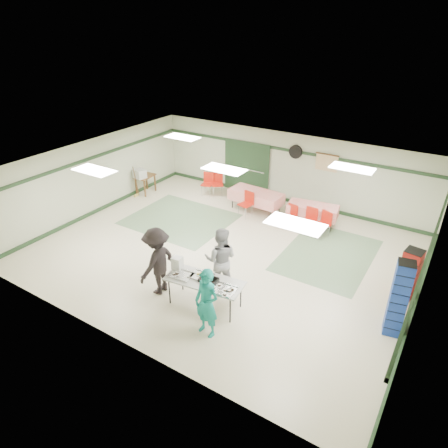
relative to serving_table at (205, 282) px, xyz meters
The scene contains 42 objects.
floor 2.73m from the serving_table, 111.77° to the left, with size 11.00×11.00×0.00m, color beige.
ceiling 3.30m from the serving_table, 111.77° to the left, with size 11.00×11.00×0.00m, color white.
wall_back 7.05m from the serving_table, 98.01° to the left, with size 11.00×11.00×0.00m, color #B5BCA0.
wall_front 2.36m from the serving_table, 115.48° to the right, with size 11.00×11.00×0.00m, color #B5BCA0.
wall_left 6.95m from the serving_table, 159.29° to the left, with size 9.00×9.00×0.00m, color #B5BCA0.
wall_right 5.18m from the serving_table, 28.43° to the left, with size 9.00×9.00×0.00m, color #B5BCA0.
trim_back 7.11m from the serving_table, 98.04° to the left, with size 11.00×0.06×0.10m, color #1E371E.
baseboard_back 7.02m from the serving_table, 98.04° to the left, with size 11.00×0.06×0.12m, color #1E371E.
trim_left 7.02m from the serving_table, 159.20° to the left, with size 9.00×0.06×0.10m, color #1E371E.
baseboard_left 6.93m from the serving_table, 159.20° to the left, with size 9.00×0.06×0.12m, color #1E371E.
trim_right 5.29m from the serving_table, 28.59° to the left, with size 9.00×0.06×0.10m, color #1E371E.
baseboard_right 5.16m from the serving_table, 28.59° to the left, with size 9.00×0.06×0.12m, color #1E371E.
green_patch_a 4.95m from the serving_table, 135.24° to the left, with size 3.50×3.00×0.01m, color #627C5B.
green_patch_b 4.41m from the serving_table, 65.23° to the left, with size 2.50×3.50×0.01m, color #627C5B.
double_door_left 7.59m from the serving_table, 114.76° to the left, with size 0.90×0.06×2.10m, color #979A97.
double_door_right 7.25m from the serving_table, 107.92° to the left, with size 0.90×0.06×2.10m, color #979A97.
door_frame 7.39m from the serving_table, 111.51° to the left, with size 2.00×0.03×2.15m, color #1E371E.
wall_fan 7.05m from the serving_table, 95.62° to the left, with size 0.50×0.50×0.10m, color black.
scroll_banner 7.00m from the serving_table, 85.66° to the left, with size 0.80×0.02×0.60m, color #D4C084.
serving_table is the anchor object (origin of this frame).
sheet_tray_right 0.58m from the serving_table, ahead, with size 0.62×0.47×0.02m, color silver.
sheet_tray_mid 0.18m from the serving_table, 151.87° to the left, with size 0.53×0.40×0.02m, color silver.
sheet_tray_left 0.63m from the serving_table, 166.45° to the right, with size 0.57×0.43×0.02m, color silver.
baking_pan 0.13m from the serving_table, 14.88° to the left, with size 0.45×0.28×0.08m, color black.
foam_box_stack 0.89m from the serving_table, behind, with size 0.25×0.23×0.34m, color white.
volunteer_teal 1.00m from the serving_table, 52.36° to the right, with size 0.62×0.41×1.70m, color #13867E.
volunteer_grey 0.84m from the serving_table, 94.04° to the left, with size 0.87×0.68×1.79m, color gray.
volunteer_dark 1.37m from the serving_table, behind, with size 1.20×0.69×1.86m, color black.
dining_table_a 5.58m from the serving_table, 83.24° to the left, with size 1.77×0.99×0.77m.
dining_table_b 5.76m from the serving_table, 105.55° to the left, with size 2.03×1.00×0.77m.
chair_a 5.05m from the serving_table, 80.89° to the left, with size 0.43×0.43×0.90m.
chair_b 4.98m from the serving_table, 88.72° to the left, with size 0.49×0.49×0.85m.
chair_c 5.14m from the serving_table, 75.55° to the left, with size 0.54×0.54×0.89m.
chair_d 5.23m from the serving_table, 107.73° to the left, with size 0.51×0.51×0.93m.
chair_loose_a 6.99m from the serving_table, 120.49° to the left, with size 0.61×0.61×0.94m.
chair_loose_b 7.00m from the serving_table, 123.62° to the left, with size 0.52×0.52×0.93m.
crate_stack_blue_a 4.51m from the serving_table, 22.39° to the left, with size 0.36×0.36×1.18m, color #193B98.
crate_stack_red 5.18m from the serving_table, 36.40° to the left, with size 0.42×0.42×1.37m, color maroon.
crate_stack_blue_b 4.43m from the serving_table, 19.57° to the left, with size 0.37×0.37×1.91m, color #193B98.
printer_table 7.67m from the serving_table, 143.01° to the left, with size 0.60×0.87×0.74m.
office_printer 7.51m from the serving_table, 144.71° to the left, with size 0.44×0.38×0.35m, color #AAABA6.
broom 7.48m from the serving_table, 146.13° to the left, with size 0.03×0.03×1.26m, color brown.
Camera 1 is at (5.63, -8.94, 6.50)m, focal length 32.00 mm.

